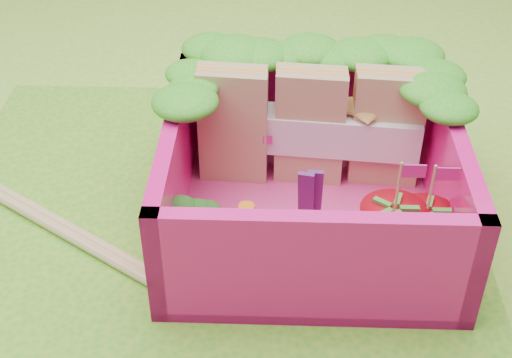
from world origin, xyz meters
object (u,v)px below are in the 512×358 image
Objects in this scene: broccoli at (192,224)px; chopsticks at (17,203)px; strawberry_left at (391,235)px; sandwich_stack at (311,127)px; bento_box at (310,176)px; strawberry_right at (423,235)px.

broccoli is 1.00m from chopsticks.
strawberry_left is at bearing -12.18° from chopsticks.
sandwich_stack is at bearing 117.96° from strawberry_left.
bento_box is 0.63× the size of chopsticks.
strawberry_left is 0.14m from strawberry_right.
bento_box is 3.85× the size of broccoli.
strawberry_left reaches higher than chopsticks.
sandwich_stack is 1.48m from chopsticks.
sandwich_stack reaches higher than broccoli.
strawberry_left is at bearing -42.71° from bento_box.
sandwich_stack is at bearing 9.73° from chopsticks.
strawberry_right reaches higher than chopsticks.
chopsticks is (-1.42, 0.07, -0.25)m from bento_box.
sandwich_stack reaches higher than strawberry_left.
strawberry_right reaches higher than broccoli.
strawberry_left is at bearing -0.47° from broccoli.
chopsticks is at bearing -170.27° from sandwich_stack.
bento_box is 1.44m from chopsticks.
bento_box is at bearing -91.06° from sandwich_stack.
strawberry_right is 1.93m from chopsticks.
strawberry_left is (0.34, -0.31, -0.08)m from bento_box.
sandwich_stack is 0.72m from strawberry_left.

